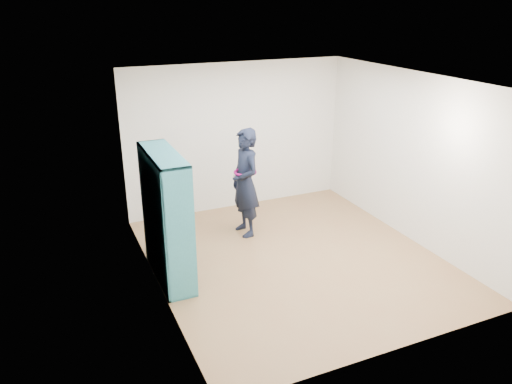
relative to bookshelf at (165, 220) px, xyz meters
name	(u,v)px	position (x,y,z in m)	size (l,w,h in m)	color
floor	(295,259)	(1.83, -0.27, -0.85)	(4.50, 4.50, 0.00)	#976A44
ceiling	(300,80)	(1.83, -0.27, 1.75)	(4.50, 4.50, 0.00)	white
wall_left	(154,198)	(-0.17, -0.27, 0.45)	(0.02, 4.50, 2.60)	white
wall_right	(413,158)	(3.83, -0.27, 0.45)	(0.02, 4.50, 2.60)	white
wall_back	(237,137)	(1.83, 1.98, 0.45)	(4.00, 0.02, 2.60)	white
wall_front	(404,244)	(1.83, -2.52, 0.45)	(4.00, 0.02, 2.60)	white
bookshelf	(165,220)	(0.00, 0.00, 0.00)	(0.39, 1.33, 1.77)	teal
person	(245,183)	(1.50, 0.83, 0.02)	(0.46, 0.66, 1.75)	black
smartphone	(234,176)	(1.35, 0.89, 0.14)	(0.01, 0.11, 0.13)	silver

